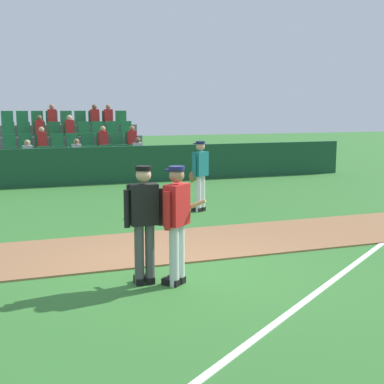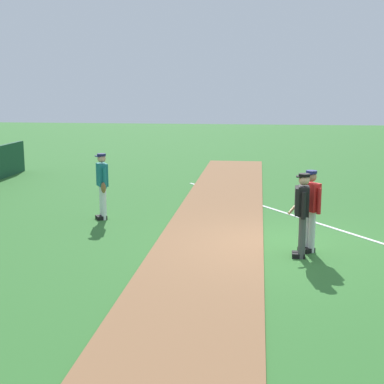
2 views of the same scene
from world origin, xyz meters
The scene contains 8 objects.
ground_plane centered at (0.00, 0.00, 0.00)m, with size 80.00×80.00×0.00m, color #33702D.
infield_dirt_path centered at (0.00, 1.61, 0.01)m, with size 28.00×2.42×0.03m, color #936642.
foul_line_chalk centered at (3.00, -0.50, 0.01)m, with size 12.00×0.10×0.01m, color white.
dugout_fence centered at (0.00, 10.37, 0.63)m, with size 20.00×0.16×1.27m, color #19472D.
stadium_bleachers centered at (0.01, 12.67, 0.76)m, with size 5.55×3.80×2.70m.
batter_red_jersey centered at (-0.22, -0.54, 0.97)m, with size 0.72×0.69×1.76m.
umpire_home_plate centered at (-0.66, -0.35, 1.00)m, with size 0.59×0.31×1.76m.
runner_teal_jersey centered at (2.09, 4.64, 0.96)m, with size 0.63×0.44×1.76m.
Camera 1 is at (-2.62, -7.85, 2.59)m, focal length 50.61 mm.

